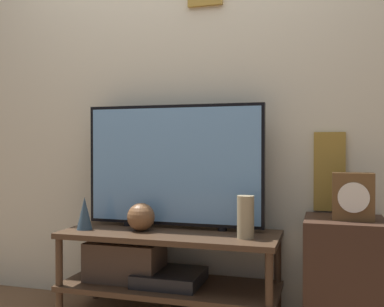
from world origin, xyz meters
name	(u,v)px	position (x,y,z in m)	size (l,w,h in m)	color
wall_back	(186,83)	(0.00, 0.56, 1.35)	(6.40, 0.08, 2.70)	beige
media_console	(154,263)	(-0.09, 0.27, 0.31)	(1.21, 0.47, 0.49)	#422D1E
television	(173,165)	(-0.01, 0.38, 0.86)	(1.05, 0.05, 0.71)	black
vase_slim_bronze	(84,213)	(-0.49, 0.20, 0.59)	(0.09, 0.09, 0.19)	#2D4251
vase_tall_ceramic	(246,217)	(0.43, 0.22, 0.60)	(0.09, 0.09, 0.22)	tan
vase_round_glass	(141,217)	(-0.16, 0.25, 0.57)	(0.16, 0.16, 0.16)	brown
side_table	(344,278)	(0.92, 0.31, 0.30)	(0.39, 0.39, 0.60)	#382319
mantel_clock	(353,196)	(0.96, 0.28, 0.72)	(0.20, 0.11, 0.24)	brown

